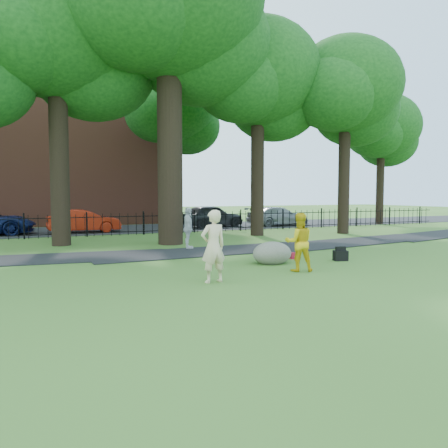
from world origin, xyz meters
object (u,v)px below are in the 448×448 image
boulder (272,252)px  red_sedan (84,221)px  woman (213,246)px  man (299,242)px  big_tree (171,12)px

boulder → red_sedan: size_ratio=0.32×
woman → man: size_ratio=1.09×
man → red_sedan: man is taller
woman → red_sedan: size_ratio=0.46×
big_tree → red_sedan: size_ratio=3.54×
big_tree → woman: 12.78m
woman → man: 2.94m
red_sedan → boulder: bearing=-163.5°
man → woman: bearing=30.2°
big_tree → woman: size_ratio=7.74×
big_tree → boulder: 11.89m
big_tree → man: 12.47m
man → red_sedan: (-4.20, 15.72, -0.18)m
big_tree → boulder: size_ratio=10.88×
woman → boulder: bearing=-150.6°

